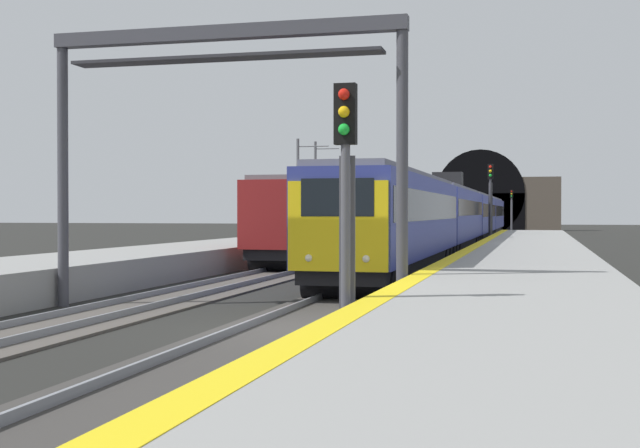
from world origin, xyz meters
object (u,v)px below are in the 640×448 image
(train_adjacent_platform, at_px, (391,215))
(railway_signal_near, at_px, (346,190))
(train_main_approaching, at_px, (462,216))
(railway_signal_mid, at_px, (490,198))
(railway_signal_far, at_px, (512,206))
(catenary_mast_far, at_px, (316,191))
(catenary_mast_near, at_px, (298,190))
(overhead_signal_gantry, at_px, (224,94))

(train_adjacent_platform, height_order, railway_signal_near, railway_signal_near)
(train_main_approaching, distance_m, railway_signal_mid, 2.38)
(train_main_approaching, distance_m, train_adjacent_platform, 4.93)
(train_main_approaching, relative_size, railway_signal_far, 14.49)
(catenary_mast_far, bearing_deg, railway_signal_far, -18.54)
(railway_signal_near, distance_m, catenary_mast_far, 55.05)
(catenary_mast_far, bearing_deg, catenary_mast_near, -179.84)
(overhead_signal_gantry, bearing_deg, railway_signal_mid, -6.14)
(train_adjacent_platform, height_order, railway_signal_mid, railway_signal_mid)
(railway_signal_near, height_order, overhead_signal_gantry, overhead_signal_gantry)
(railway_signal_mid, bearing_deg, railway_signal_near, 0.00)
(train_main_approaching, distance_m, railway_signal_far, 50.05)
(railway_signal_mid, height_order, railway_signal_far, railway_signal_mid)
(catenary_mast_far, bearing_deg, railway_signal_near, -164.92)
(railway_signal_mid, height_order, catenary_mast_near, catenary_mast_near)
(train_adjacent_platform, height_order, overhead_signal_gantry, overhead_signal_gantry)
(catenary_mast_far, bearing_deg, railway_signal_mid, -115.05)
(train_adjacent_platform, xyz_separation_m, overhead_signal_gantry, (-39.78, -2.46, 3.16))
(train_adjacent_platform, relative_size, catenary_mast_near, 6.90)
(railway_signal_far, xyz_separation_m, catenary_mast_near, (-47.94, 14.31, 0.95))
(railway_signal_far, bearing_deg, train_main_approaching, -2.20)
(train_adjacent_platform, relative_size, overhead_signal_gantry, 5.98)
(train_main_approaching, xyz_separation_m, railway_signal_mid, (0.62, -1.92, 1.26))
(train_adjacent_platform, relative_size, railway_signal_far, 10.49)
(railway_signal_mid, distance_m, railway_signal_far, 49.39)
(train_main_approaching, bearing_deg, railway_signal_mid, 107.88)
(railway_signal_far, distance_m, catenary_mast_near, 50.03)
(train_main_approaching, height_order, train_adjacent_platform, train_main_approaching)
(train_main_approaching, relative_size, overhead_signal_gantry, 8.26)
(train_adjacent_platform, xyz_separation_m, catenary_mast_near, (2.41, 7.46, 1.87))
(railway_signal_near, bearing_deg, railway_signal_far, -180.00)
(railway_signal_mid, relative_size, railway_signal_far, 1.11)
(railway_signal_near, bearing_deg, overhead_signal_gantry, -142.45)
(train_main_approaching, distance_m, catenary_mast_near, 12.70)
(railway_signal_near, bearing_deg, train_adjacent_platform, -171.45)
(railway_signal_near, relative_size, overhead_signal_gantry, 0.51)
(railway_signal_mid, xyz_separation_m, railway_signal_far, (49.39, 0.00, -0.31))
(railway_signal_mid, xyz_separation_m, catenary_mast_near, (1.45, 14.31, 0.64))
(railway_signal_mid, relative_size, overhead_signal_gantry, 0.63)
(train_main_approaching, height_order, railway_signal_mid, railway_signal_mid)
(railway_signal_far, bearing_deg, catenary_mast_near, -16.62)
(train_main_approaching, relative_size, railway_signal_near, 16.29)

